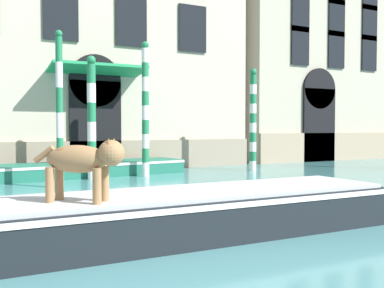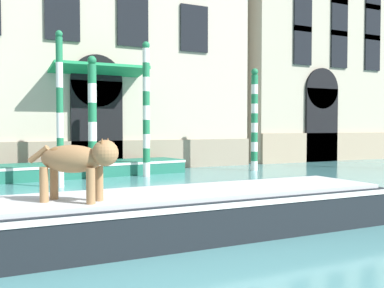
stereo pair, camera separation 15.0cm
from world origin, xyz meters
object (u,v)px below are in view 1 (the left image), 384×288
(dog_on_deck, at_px, (84,160))
(boat_moored_near_palazzo, at_px, (90,169))
(mooring_pole_1, at_px, (92,117))
(mooring_pole_3, at_px, (60,109))
(boat_foreground, at_px, (161,215))
(mooring_pole_4, at_px, (253,119))
(mooring_pole_0, at_px, (145,109))

(dog_on_deck, xyz_separation_m, boat_moored_near_palazzo, (2.51, 9.44, -1.00))
(mooring_pole_1, xyz_separation_m, mooring_pole_3, (-1.30, -1.58, 0.18))
(boat_foreground, distance_m, dog_on_deck, 1.53)
(boat_foreground, height_order, mooring_pole_4, mooring_pole_4)
(boat_moored_near_palazzo, distance_m, mooring_pole_1, 2.05)
(boat_foreground, xyz_separation_m, mooring_pole_1, (1.09, 8.11, 1.63))
(dog_on_deck, height_order, mooring_pole_3, mooring_pole_3)
(mooring_pole_1, bearing_deg, boat_moored_near_palazzo, 79.05)
(boat_foreground, xyz_separation_m, boat_moored_near_palazzo, (1.29, 9.16, -0.12))
(boat_foreground, relative_size, mooring_pole_3, 1.81)
(boat_foreground, height_order, mooring_pole_0, mooring_pole_0)
(dog_on_deck, relative_size, mooring_pole_0, 0.23)
(boat_foreground, bearing_deg, dog_on_deck, -166.76)
(dog_on_deck, relative_size, mooring_pole_4, 0.27)
(boat_moored_near_palazzo, xyz_separation_m, mooring_pole_1, (-0.20, -1.04, 1.75))
(dog_on_deck, bearing_deg, mooring_pole_3, 120.11)
(boat_moored_near_palazzo, relative_size, mooring_pole_1, 1.72)
(boat_foreground, distance_m, mooring_pole_1, 8.35)
(mooring_pole_4, bearing_deg, boat_foreground, -132.15)
(boat_moored_near_palazzo, height_order, mooring_pole_0, mooring_pole_0)
(dog_on_deck, height_order, mooring_pole_4, mooring_pole_4)
(dog_on_deck, xyz_separation_m, mooring_pole_3, (1.01, 6.82, 0.93))
(mooring_pole_1, distance_m, mooring_pole_4, 6.33)
(mooring_pole_4, bearing_deg, mooring_pole_0, -178.86)
(boat_moored_near_palazzo, relative_size, mooring_pole_0, 1.49)
(dog_on_deck, distance_m, boat_moored_near_palazzo, 9.82)
(mooring_pole_1, xyz_separation_m, mooring_pole_4, (6.33, 0.08, -0.01))
(mooring_pole_0, height_order, mooring_pole_4, mooring_pole_0)
(dog_on_deck, height_order, mooring_pole_1, mooring_pole_1)
(boat_moored_near_palazzo, bearing_deg, boat_foreground, -104.43)
(boat_moored_near_palazzo, xyz_separation_m, mooring_pole_0, (1.64, -1.05, 2.05))
(boat_foreground, height_order, mooring_pole_3, mooring_pole_3)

